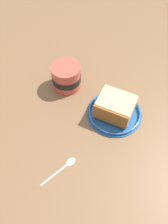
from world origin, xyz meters
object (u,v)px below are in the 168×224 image
at_px(small_plate, 114,112).
at_px(tea_mug, 66,76).
at_px(teaspoon, 65,165).
at_px(cake_slice, 115,107).

height_order(small_plate, tea_mug, tea_mug).
height_order(small_plate, teaspoon, small_plate).
xyz_separation_m(small_plate, teaspoon, (-0.01, 0.23, -0.00)).
bearing_deg(tea_mug, small_plate, -175.82).
height_order(tea_mug, teaspoon, tea_mug).
bearing_deg(small_plate, teaspoon, 92.03).
relative_size(small_plate, teaspoon, 1.49).
relative_size(small_plate, tea_mug, 1.68).
bearing_deg(cake_slice, teaspoon, 91.84).
height_order(cake_slice, teaspoon, cake_slice).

